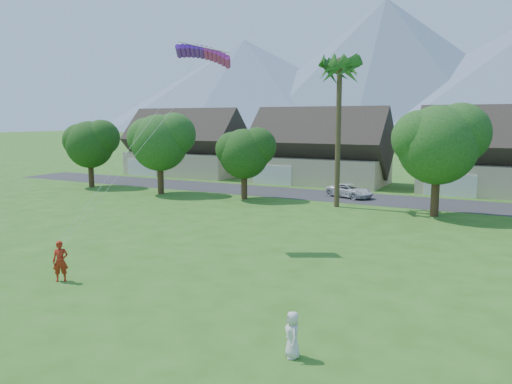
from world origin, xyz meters
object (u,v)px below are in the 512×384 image
Objects in this scene: watcher at (292,335)px; parafoil_kite at (204,53)px; kite_flyer at (60,261)px; parked_car at (350,191)px.

watcher is 18.70m from parafoil_kite.
parked_car is at bearing 43.55° from kite_flyer.
watcher is 0.32× the size of parked_car.
parafoil_kite reaches higher than watcher.
kite_flyer is 0.40× the size of parked_car.
parafoil_kite reaches higher than kite_flyer.
kite_flyer is 14.05m from parafoil_kite.
kite_flyer is at bearing -124.32° from parafoil_kite.
kite_flyer reaches higher than watcher.
kite_flyer is 1.27× the size of watcher.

